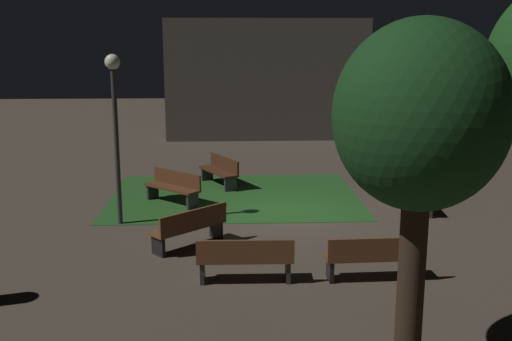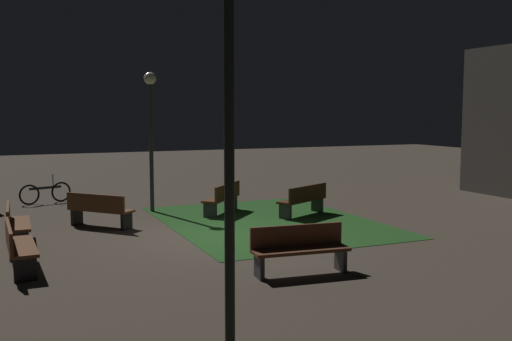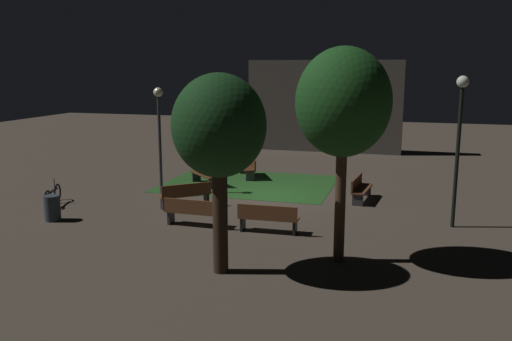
% 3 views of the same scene
% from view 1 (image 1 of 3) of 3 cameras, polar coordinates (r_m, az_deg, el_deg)
% --- Properties ---
extents(ground_plane, '(60.00, 60.00, 0.00)m').
position_cam_1_polar(ground_plane, '(15.86, 2.87, -4.07)').
color(ground_plane, '#473D33').
extents(grass_lawn, '(7.02, 5.30, 0.01)m').
position_cam_1_polar(grass_lawn, '(17.57, -2.02, -2.39)').
color(grass_lawn, '#23511E').
rests_on(grass_lawn, ground).
extents(bench_front_left, '(1.81, 0.51, 0.88)m').
position_cam_1_polar(bench_front_left, '(11.43, -1.02, -8.20)').
color(bench_front_left, brown).
rests_on(bench_front_left, ground).
extents(bench_back_row, '(1.82, 0.55, 0.88)m').
position_cam_1_polar(bench_back_row, '(11.74, 10.91, -7.86)').
color(bench_back_row, brown).
rests_on(bench_back_row, ground).
extents(bench_path_side, '(1.25, 1.82, 0.88)m').
position_cam_1_polar(bench_path_side, '(18.74, -3.34, 0.04)').
color(bench_path_side, '#422314').
rests_on(bench_path_side, ground).
extents(bench_corner, '(0.65, 1.84, 0.88)m').
position_cam_1_polar(bench_corner, '(16.68, 14.69, -1.92)').
color(bench_corner, brown).
rests_on(bench_corner, ground).
extents(bench_front_right, '(1.65, 1.57, 0.88)m').
position_cam_1_polar(bench_front_right, '(16.88, -7.70, -1.46)').
color(bench_front_right, '#512D19').
rests_on(bench_front_right, ground).
extents(bench_lawn_edge, '(1.66, 1.56, 0.88)m').
position_cam_1_polar(bench_lawn_edge, '(13.34, -6.16, -5.20)').
color(bench_lawn_edge, brown).
rests_on(bench_lawn_edge, ground).
extents(tree_back_left, '(2.20, 2.20, 4.76)m').
position_cam_1_polar(tree_back_left, '(7.87, 15.10, 4.53)').
color(tree_back_left, '#2D2116').
rests_on(tree_back_left, ground).
extents(lamp_post_path_center, '(0.36, 0.36, 4.10)m').
position_cam_1_polar(lamp_post_path_center, '(14.83, -13.05, 5.63)').
color(lamp_post_path_center, '#333338').
rests_on(lamp_post_path_center, ground).
extents(building_wall_backdrop, '(8.87, 0.80, 5.24)m').
position_cam_1_polar(building_wall_backdrop, '(26.82, 1.08, 8.44)').
color(building_wall_backdrop, '#4C4742').
rests_on(building_wall_backdrop, ground).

